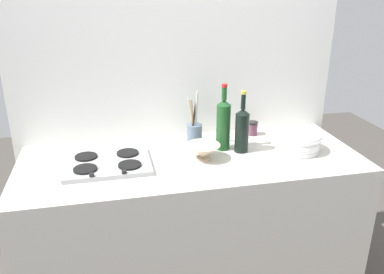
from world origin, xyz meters
name	(u,v)px	position (x,y,z in m)	size (l,w,h in m)	color
counter_block	(192,230)	(0.00, 0.00, 0.45)	(1.80, 0.70, 0.90)	beige
backsplash_panel	(178,74)	(0.00, 0.38, 1.27)	(1.90, 0.06, 2.53)	white
stovetop_hob	(108,163)	(-0.44, 0.00, 0.91)	(0.43, 0.33, 0.04)	#B2B2B7
plate_stack	(298,143)	(0.59, -0.03, 0.95)	(0.24, 0.24, 0.10)	white
wine_bottle_leftmost	(242,129)	(0.28, 0.03, 1.03)	(0.08, 0.08, 0.34)	black
wine_bottle_mid_left	(223,124)	(0.19, 0.09, 1.05)	(0.08, 0.08, 0.37)	#19471E
mixing_bowl	(203,151)	(0.05, -0.03, 0.95)	(0.18, 0.18, 0.08)	beige
utensil_crock	(194,132)	(0.06, 0.19, 0.97)	(0.09, 0.09, 0.31)	slate
condiment_jar_front	(252,128)	(0.43, 0.26, 0.94)	(0.06, 0.06, 0.08)	#66384C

